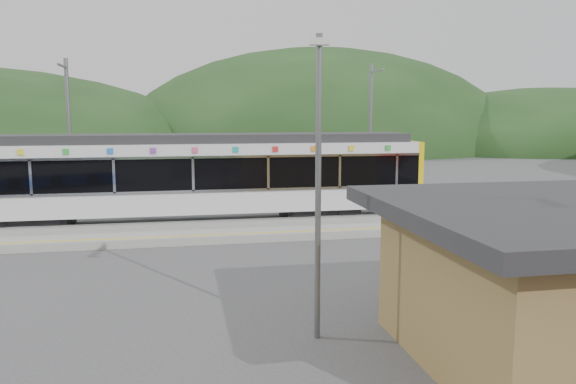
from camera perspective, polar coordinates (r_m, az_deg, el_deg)
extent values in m
plane|color=#4C4C4F|center=(18.51, -3.73, -6.43)|extent=(120.00, 120.00, 0.00)
ellipsoid|color=#1E3D19|center=(74.21, 3.26, 4.36)|extent=(52.00, 39.00, 26.00)
ellipsoid|color=#1E3D19|center=(81.12, 24.71, 3.95)|extent=(44.00, 33.00, 16.00)
cube|color=#9E9E99|center=(21.67, -4.84, -3.91)|extent=(26.00, 3.20, 0.30)
cube|color=yellow|center=(20.37, -4.45, -4.22)|extent=(26.00, 0.10, 0.01)
cube|color=black|center=(24.90, -24.74, -2.71)|extent=(3.20, 2.20, 0.56)
cube|color=black|center=(24.91, 3.15, -1.99)|extent=(3.20, 2.20, 0.56)
cube|color=silver|center=(24.05, -10.84, -0.69)|extent=(20.00, 2.90, 0.92)
cube|color=black|center=(23.91, -10.91, 2.12)|extent=(20.00, 2.96, 1.45)
cube|color=silver|center=(22.50, -10.85, 0.03)|extent=(20.00, 0.05, 0.10)
cube|color=silver|center=(22.35, -10.94, 3.46)|extent=(20.00, 0.05, 0.10)
cube|color=silver|center=(23.83, -10.97, 4.39)|extent=(20.00, 2.90, 0.45)
cube|color=#2D2D30|center=(23.81, -10.99, 5.37)|extent=(19.40, 2.50, 0.36)
cube|color=yellow|center=(26.00, 12.02, 1.83)|extent=(0.24, 2.92, 3.00)
cube|color=silver|center=(23.08, -24.68, 1.34)|extent=(0.10, 0.05, 1.35)
cube|color=silver|center=(22.55, -17.26, 1.57)|extent=(0.10, 0.05, 1.35)
cube|color=silver|center=(22.42, -9.62, 1.78)|extent=(0.10, 0.05, 1.35)
cube|color=silver|center=(22.69, -2.02, 1.95)|extent=(0.10, 0.05, 1.35)
cube|color=silver|center=(23.34, 5.28, 2.09)|extent=(0.10, 0.05, 1.35)
cube|color=silver|center=(24.16, 10.98, 2.18)|extent=(0.10, 0.05, 1.35)
cube|color=yellow|center=(23.08, -25.54, 3.67)|extent=(0.22, 0.04, 0.22)
cube|color=green|center=(22.73, -21.63, 3.83)|extent=(0.22, 0.04, 0.22)
cube|color=blue|center=(22.49, -17.61, 3.98)|extent=(0.22, 0.04, 0.22)
cube|color=purple|center=(22.37, -13.53, 4.11)|extent=(0.22, 0.04, 0.22)
cube|color=#E54C8C|center=(22.35, -9.42, 4.22)|extent=(0.22, 0.04, 0.22)
cube|color=#19A5A5|center=(22.46, -5.32, 4.31)|extent=(0.22, 0.04, 0.22)
cube|color=red|center=(22.67, -1.29, 4.37)|extent=(0.22, 0.04, 0.22)
cube|color=orange|center=(22.99, 2.66, 4.42)|extent=(0.22, 0.04, 0.22)
cube|color=yellow|center=(23.42, 6.48, 4.44)|extent=(0.22, 0.04, 0.22)
cube|color=green|center=(23.95, 10.14, 4.44)|extent=(0.22, 0.04, 0.22)
cylinder|color=slate|center=(26.84, -21.29, 5.07)|extent=(0.18, 0.18, 7.00)
cube|color=slate|center=(26.11, -21.95, 11.79)|extent=(0.08, 1.80, 0.08)
cylinder|color=slate|center=(27.98, 8.33, 5.62)|extent=(0.18, 0.18, 7.00)
cube|color=slate|center=(27.28, 9.03, 12.07)|extent=(0.08, 1.80, 0.08)
cylinder|color=slate|center=(11.19, 3.07, -0.13)|extent=(0.12, 0.12, 6.03)
cube|color=slate|center=(10.73, 3.80, 15.13)|extent=(0.36, 1.00, 0.12)
cube|color=silver|center=(10.29, 4.46, 14.98)|extent=(0.38, 0.26, 0.12)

